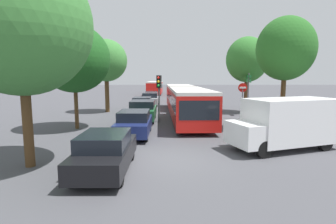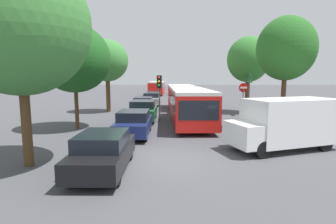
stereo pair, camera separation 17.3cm
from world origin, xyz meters
TOP-DOWN VIEW (x-y plane):
  - ground_plane at (0.00, 0.00)m, footprint 200.00×200.00m
  - articulated_bus at (1.66, 11.92)m, footprint 2.90×16.60m
  - city_bus_rear at (-1.88, 39.78)m, footprint 2.74×11.36m
  - queued_car_black at (-2.05, -1.28)m, footprint 1.71×3.98m
  - queued_car_navy at (-1.69, 4.28)m, footprint 1.78×4.13m
  - queued_car_green at (-1.65, 9.39)m, footprint 1.91×4.45m
  - queued_car_white at (-2.11, 14.23)m, footprint 1.76×4.10m
  - queued_car_silver at (-1.69, 20.08)m, footprint 1.83×4.27m
  - queued_car_red at (-1.85, 25.38)m, footprint 1.67×3.89m
  - white_van at (5.56, 1.57)m, footprint 5.36×3.41m
  - traffic_light at (-0.42, 8.88)m, footprint 0.38×0.40m
  - no_entry_sign at (6.01, 10.04)m, footprint 0.70×0.08m
  - direction_sign_post at (7.11, 12.11)m, footprint 0.14×1.40m
  - tree_left_near at (-5.04, -0.80)m, footprint 4.89×4.89m
  - tree_left_mid at (-5.61, 6.49)m, footprint 4.42×4.42m
  - tree_left_far at (-5.43, 14.53)m, footprint 3.87×3.87m
  - tree_right_near at (7.15, 5.60)m, footprint 3.38×3.38m
  - tree_right_mid at (7.48, 13.99)m, footprint 3.77×3.77m

SIDE VIEW (x-z plane):
  - ground_plane at x=0.00m, z-range 0.00..0.00m
  - queued_car_red at x=-1.85m, z-range 0.01..1.36m
  - queued_car_black at x=-2.05m, z-range 0.01..1.39m
  - queued_car_white at x=-2.11m, z-range 0.01..1.43m
  - queued_car_navy at x=-1.69m, z-range 0.01..1.44m
  - queued_car_silver at x=-1.69m, z-range 0.01..1.49m
  - queued_car_green at x=-1.65m, z-range 0.01..1.55m
  - white_van at x=5.56m, z-range 0.09..2.40m
  - city_bus_rear at x=-1.88m, z-range 0.19..2.62m
  - articulated_bus at x=1.66m, z-range 0.19..2.65m
  - no_entry_sign at x=6.01m, z-range 0.47..3.29m
  - traffic_light at x=-0.42m, z-range 0.80..4.20m
  - direction_sign_post at x=7.11m, z-range 0.75..4.35m
  - tree_left_mid at x=-5.61m, z-range 1.04..7.58m
  - tree_left_far at x=-5.43m, z-range 1.40..8.14m
  - tree_right_mid at x=7.48m, z-range 1.39..8.29m
  - tree_right_near at x=7.15m, z-range 1.52..8.33m
  - tree_left_near at x=-5.04m, z-range 1.18..8.75m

